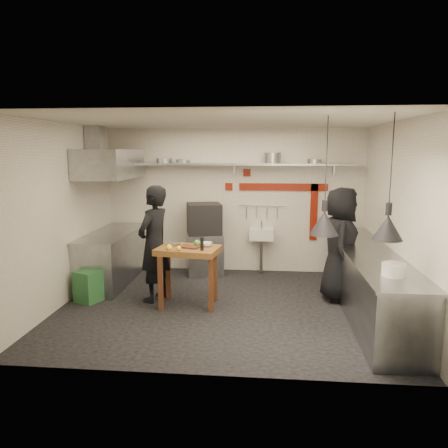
# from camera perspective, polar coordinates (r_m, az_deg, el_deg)

# --- Properties ---
(floor) EXTENTS (5.00, 5.00, 0.00)m
(floor) POSITION_cam_1_polar(r_m,az_deg,el_deg) (6.87, -0.02, -10.70)
(floor) COLOR black
(floor) RESTS_ON ground
(ceiling) EXTENTS (5.00, 5.00, 0.00)m
(ceiling) POSITION_cam_1_polar(r_m,az_deg,el_deg) (6.45, -0.02, 13.31)
(ceiling) COLOR beige
(ceiling) RESTS_ON floor
(wall_back) EXTENTS (5.00, 0.04, 2.80)m
(wall_back) POSITION_cam_1_polar(r_m,az_deg,el_deg) (8.59, 1.33, 3.05)
(wall_back) COLOR silver
(wall_back) RESTS_ON floor
(wall_front) EXTENTS (5.00, 0.04, 2.80)m
(wall_front) POSITION_cam_1_polar(r_m,az_deg,el_deg) (4.47, -2.61, -3.16)
(wall_front) COLOR silver
(wall_front) RESTS_ON floor
(wall_left) EXTENTS (0.04, 4.20, 2.80)m
(wall_left) POSITION_cam_1_polar(r_m,az_deg,el_deg) (7.20, -20.25, 1.16)
(wall_left) COLOR silver
(wall_left) RESTS_ON floor
(wall_right) EXTENTS (0.04, 4.20, 2.80)m
(wall_right) POSITION_cam_1_polar(r_m,az_deg,el_deg) (6.75, 21.60, 0.55)
(wall_right) COLOR silver
(wall_right) RESTS_ON floor
(red_band_horiz) EXTENTS (1.70, 0.02, 0.14)m
(red_band_horiz) POSITION_cam_1_polar(r_m,az_deg,el_deg) (8.53, 7.73, 4.80)
(red_band_horiz) COLOR maroon
(red_band_horiz) RESTS_ON wall_back
(red_band_vert) EXTENTS (0.14, 0.02, 1.10)m
(red_band_vert) POSITION_cam_1_polar(r_m,az_deg,el_deg) (8.62, 11.64, 1.54)
(red_band_vert) COLOR maroon
(red_band_vert) RESTS_ON wall_back
(red_tile_a) EXTENTS (0.14, 0.02, 0.14)m
(red_tile_a) POSITION_cam_1_polar(r_m,az_deg,el_deg) (8.51, 3.02, 6.69)
(red_tile_a) COLOR maroon
(red_tile_a) RESTS_ON wall_back
(red_tile_b) EXTENTS (0.14, 0.02, 0.14)m
(red_tile_b) POSITION_cam_1_polar(r_m,az_deg,el_deg) (8.55, 0.65, 4.90)
(red_tile_b) COLOR maroon
(red_tile_b) RESTS_ON wall_back
(back_shelf) EXTENTS (4.60, 0.34, 0.04)m
(back_shelf) POSITION_cam_1_polar(r_m,az_deg,el_deg) (8.36, 1.25, 7.81)
(back_shelf) COLOR gray
(back_shelf) RESTS_ON wall_back
(shelf_bracket_left) EXTENTS (0.04, 0.06, 0.24)m
(shelf_bracket_left) POSITION_cam_1_polar(r_m,az_deg,el_deg) (8.85, -11.13, 7.09)
(shelf_bracket_left) COLOR gray
(shelf_bracket_left) RESTS_ON wall_back
(shelf_bracket_mid) EXTENTS (0.04, 0.06, 0.24)m
(shelf_bracket_mid) POSITION_cam_1_polar(r_m,az_deg,el_deg) (8.51, 1.33, 7.17)
(shelf_bracket_mid) COLOR gray
(shelf_bracket_mid) RESTS_ON wall_back
(shelf_bracket_right) EXTENTS (0.04, 0.06, 0.24)m
(shelf_bracket_right) POSITION_cam_1_polar(r_m,az_deg,el_deg) (8.58, 14.18, 6.91)
(shelf_bracket_right) COLOR gray
(shelf_bracket_right) RESTS_ON wall_back
(pan_far_left) EXTENTS (0.33, 0.33, 0.09)m
(pan_far_left) POSITION_cam_1_polar(r_m,az_deg,el_deg) (8.56, -7.83, 8.21)
(pan_far_left) COLOR gray
(pan_far_left) RESTS_ON back_shelf
(pan_mid_left) EXTENTS (0.34, 0.34, 0.07)m
(pan_mid_left) POSITION_cam_1_polar(r_m,az_deg,el_deg) (8.48, -5.35, 8.17)
(pan_mid_left) COLOR gray
(pan_mid_left) RESTS_ON back_shelf
(stock_pot) EXTENTS (0.37, 0.37, 0.20)m
(stock_pot) POSITION_cam_1_polar(r_m,az_deg,el_deg) (8.33, 6.32, 8.58)
(stock_pot) COLOR gray
(stock_pot) RESTS_ON back_shelf
(pan_right) EXTENTS (0.31, 0.31, 0.08)m
(pan_right) POSITION_cam_1_polar(r_m,az_deg,el_deg) (8.38, 11.71, 8.03)
(pan_right) COLOR gray
(pan_right) RESTS_ON back_shelf
(oven_stand) EXTENTS (0.80, 0.75, 0.80)m
(oven_stand) POSITION_cam_1_polar(r_m,az_deg,el_deg) (8.50, -2.53, -3.88)
(oven_stand) COLOR gray
(oven_stand) RESTS_ON floor
(combi_oven) EXTENTS (0.75, 0.72, 0.58)m
(combi_oven) POSITION_cam_1_polar(r_m,az_deg,el_deg) (8.35, -2.61, 0.70)
(combi_oven) COLOR black
(combi_oven) RESTS_ON oven_stand
(oven_door) EXTENTS (0.46, 0.14, 0.46)m
(oven_door) POSITION_cam_1_polar(r_m,az_deg,el_deg) (8.13, -2.80, 0.45)
(oven_door) COLOR maroon
(oven_door) RESTS_ON combi_oven
(oven_glass) EXTENTS (0.37, 0.11, 0.34)m
(oven_glass) POSITION_cam_1_polar(r_m,az_deg,el_deg) (8.11, -2.81, 0.43)
(oven_glass) COLOR black
(oven_glass) RESTS_ON oven_door
(hand_sink) EXTENTS (0.46, 0.34, 0.22)m
(hand_sink) POSITION_cam_1_polar(r_m,az_deg,el_deg) (8.48, 4.93, -1.31)
(hand_sink) COLOR silver
(hand_sink) RESTS_ON wall_back
(sink_tap) EXTENTS (0.03, 0.03, 0.14)m
(sink_tap) POSITION_cam_1_polar(r_m,az_deg,el_deg) (8.45, 4.95, -0.11)
(sink_tap) COLOR gray
(sink_tap) RESTS_ON hand_sink
(sink_drain) EXTENTS (0.06, 0.06, 0.66)m
(sink_drain) POSITION_cam_1_polar(r_m,az_deg,el_deg) (8.54, 4.88, -4.26)
(sink_drain) COLOR gray
(sink_drain) RESTS_ON floor
(utensil_rail) EXTENTS (0.90, 0.02, 0.02)m
(utensil_rail) POSITION_cam_1_polar(r_m,az_deg,el_deg) (8.54, 4.99, 2.43)
(utensil_rail) COLOR gray
(utensil_rail) RESTS_ON wall_back
(counter_right) EXTENTS (0.70, 3.80, 0.90)m
(counter_right) POSITION_cam_1_polar(r_m,az_deg,el_deg) (6.87, 18.28, -7.24)
(counter_right) COLOR gray
(counter_right) RESTS_ON floor
(counter_right_top) EXTENTS (0.76, 3.90, 0.03)m
(counter_right_top) POSITION_cam_1_polar(r_m,az_deg,el_deg) (6.75, 18.49, -3.46)
(counter_right_top) COLOR gray
(counter_right_top) RESTS_ON counter_right
(plate_stack) EXTENTS (0.31, 0.31, 0.15)m
(plate_stack) POSITION_cam_1_polar(r_m,az_deg,el_deg) (5.50, 21.25, -5.58)
(plate_stack) COLOR silver
(plate_stack) RESTS_ON counter_right_top
(small_bowl_right) EXTENTS (0.22, 0.22, 0.05)m
(small_bowl_right) POSITION_cam_1_polar(r_m,az_deg,el_deg) (5.52, 20.98, -6.07)
(small_bowl_right) COLOR silver
(small_bowl_right) RESTS_ON counter_right_top
(counter_left) EXTENTS (0.70, 1.90, 0.90)m
(counter_left) POSITION_cam_1_polar(r_m,az_deg,el_deg) (8.19, -14.48, -4.35)
(counter_left) COLOR gray
(counter_left) RESTS_ON floor
(counter_left_top) EXTENTS (0.76, 2.00, 0.03)m
(counter_left_top) POSITION_cam_1_polar(r_m,az_deg,el_deg) (8.09, -14.62, -1.15)
(counter_left_top) COLOR gray
(counter_left_top) RESTS_ON counter_left
(extractor_hood) EXTENTS (0.78, 1.60, 0.50)m
(extractor_hood) POSITION_cam_1_polar(r_m,az_deg,el_deg) (7.94, -14.66, 7.62)
(extractor_hood) COLOR gray
(extractor_hood) RESTS_ON ceiling
(hood_duct) EXTENTS (0.28, 0.28, 0.50)m
(hood_duct) POSITION_cam_1_polar(r_m,az_deg,el_deg) (8.03, -16.49, 10.42)
(hood_duct) COLOR gray
(hood_duct) RESTS_ON ceiling
(green_bin) EXTENTS (0.46, 0.46, 0.50)m
(green_bin) POSITION_cam_1_polar(r_m,az_deg,el_deg) (7.33, -17.25, -7.75)
(green_bin) COLOR #286231
(green_bin) RESTS_ON floor
(prep_table) EXTENTS (1.01, 0.77, 0.92)m
(prep_table) POSITION_cam_1_polar(r_m,az_deg,el_deg) (6.81, -4.65, -6.84)
(prep_table) COLOR brown
(prep_table) RESTS_ON floor
(cutting_board) EXTENTS (0.36, 0.31, 0.02)m
(cutting_board) POSITION_cam_1_polar(r_m,az_deg,el_deg) (6.68, -4.46, -2.97)
(cutting_board) COLOR #542D19
(cutting_board) RESTS_ON prep_table
(pepper_mill) EXTENTS (0.06, 0.06, 0.20)m
(pepper_mill) POSITION_cam_1_polar(r_m,az_deg,el_deg) (6.45, -2.89, -2.61)
(pepper_mill) COLOR black
(pepper_mill) RESTS_ON prep_table
(lemon_a) EXTENTS (0.11, 0.11, 0.09)m
(lemon_a) POSITION_cam_1_polar(r_m,az_deg,el_deg) (6.55, -7.19, -3.03)
(lemon_a) COLOR yellow
(lemon_a) RESTS_ON prep_table
(lemon_b) EXTENTS (0.09, 0.09, 0.07)m
(lemon_b) POSITION_cam_1_polar(r_m,az_deg,el_deg) (6.47, -5.94, -3.17)
(lemon_b) COLOR yellow
(lemon_b) RESTS_ON prep_table
(veg_ball) EXTENTS (0.13, 0.13, 0.10)m
(veg_ball) POSITION_cam_1_polar(r_m,az_deg,el_deg) (6.75, -3.54, -2.49)
(veg_ball) COLOR green
(veg_ball) RESTS_ON prep_table
(steel_tray) EXTENTS (0.22, 0.19, 0.03)m
(steel_tray) POSITION_cam_1_polar(r_m,az_deg,el_deg) (6.85, -6.66, -2.67)
(steel_tray) COLOR gray
(steel_tray) RESTS_ON prep_table
(bowl) EXTENTS (0.26, 0.26, 0.06)m
(bowl) POSITION_cam_1_polar(r_m,az_deg,el_deg) (6.74, -2.35, -2.67)
(bowl) COLOR silver
(bowl) RESTS_ON prep_table
(heat_lamp_near) EXTENTS (0.44, 0.44, 1.47)m
(heat_lamp_near) POSITION_cam_1_polar(r_m,az_deg,el_deg) (5.55, 13.17, 6.06)
(heat_lamp_near) COLOR black
(heat_lamp_near) RESTS_ON ceiling
(heat_lamp_far) EXTENTS (0.39, 0.39, 1.43)m
(heat_lamp_far) POSITION_cam_1_polar(r_m,az_deg,el_deg) (5.24, 20.95, 5.70)
(heat_lamp_far) COLOR black
(heat_lamp_far) RESTS_ON ceiling
(chef_left) EXTENTS (0.65, 0.79, 1.85)m
(chef_left) POSITION_cam_1_polar(r_m,az_deg,el_deg) (6.99, -9.12, -2.57)
(chef_left) COLOR black
(chef_left) RESTS_ON floor
(chef_right) EXTENTS (0.69, 0.95, 1.82)m
(chef_right) POSITION_cam_1_polar(r_m,az_deg,el_deg) (7.18, 14.93, -2.58)
(chef_right) COLOR black
(chef_right) RESTS_ON floor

